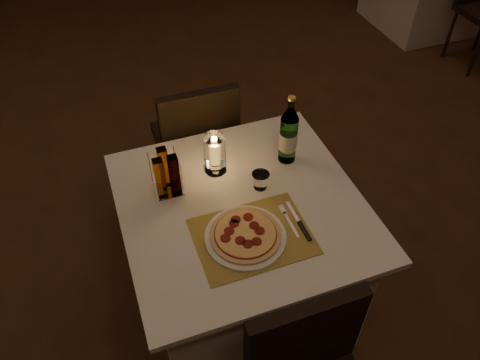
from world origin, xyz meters
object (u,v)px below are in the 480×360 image
object	(u,v)px
chair_far	(197,136)
tumbler	(260,181)
hurricane_candle	(215,151)
pizza	(245,234)
water_bottle	(288,135)
plate	(245,237)
main_table	(241,255)

from	to	relation	value
chair_far	tumbler	world-z (taller)	chair_far
hurricane_candle	pizza	bearing A→B (deg)	-91.34
water_bottle	hurricane_candle	distance (m)	0.33
hurricane_candle	water_bottle	bearing A→B (deg)	-6.37
chair_far	plate	world-z (taller)	chair_far
pizza	water_bottle	world-z (taller)	water_bottle
water_bottle	hurricane_candle	xyz separation A→B (m)	(-0.33, 0.04, -0.03)
pizza	hurricane_candle	bearing A→B (deg)	88.66
main_table	hurricane_candle	size ratio (longest dim) A/B	5.24
main_table	chair_far	distance (m)	0.74
chair_far	water_bottle	xyz separation A→B (m)	(0.29, -0.52, 0.33)
chair_far	pizza	distance (m)	0.92
chair_far	hurricane_candle	size ratio (longest dim) A/B	4.71
main_table	water_bottle	bearing A→B (deg)	33.65
plate	chair_far	bearing A→B (deg)	86.80
main_table	tumbler	bearing A→B (deg)	30.33
main_table	water_bottle	xyz separation A→B (m)	(0.29, 0.19, 0.50)
plate	water_bottle	bearing A→B (deg)	47.64
main_table	plate	world-z (taller)	plate
plate	hurricane_candle	distance (m)	0.42
pizza	chair_far	bearing A→B (deg)	86.78
main_table	hurricane_candle	world-z (taller)	hurricane_candle
chair_far	pizza	world-z (taller)	chair_far
plate	pizza	xyz separation A→B (m)	(-0.00, 0.00, 0.02)
tumbler	water_bottle	world-z (taller)	water_bottle
pizza	water_bottle	distance (m)	0.52
tumbler	hurricane_candle	distance (m)	0.24
plate	pizza	world-z (taller)	pizza
main_table	hurricane_candle	xyz separation A→B (m)	(-0.04, 0.23, 0.48)
chair_far	plate	bearing A→B (deg)	-93.20
plate	tumbler	size ratio (longest dim) A/B	4.18
plate	pizza	distance (m)	0.02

